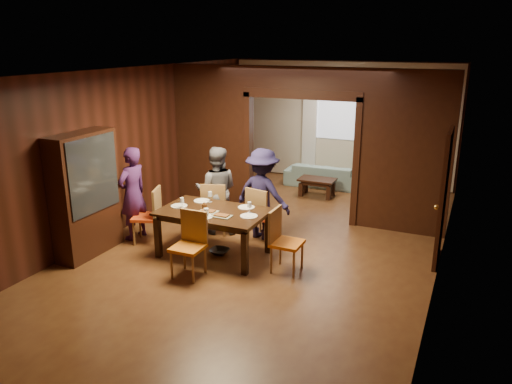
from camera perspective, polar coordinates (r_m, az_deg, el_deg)
The scene contains 32 objects.
floor at distance 8.61m, azimuth 1.34°, elevation -6.01°, with size 9.00×9.00×0.00m, color #4F2916.
ceiling at distance 7.93m, azimuth 1.49°, elevation 13.64°, with size 5.50×9.00×0.02m, color silver.
room_walls at distance 9.86m, azimuth 5.71°, elevation 6.07°, with size 5.52×9.01×2.90m.
person_purple at distance 8.88m, azimuth -13.91°, elevation -0.17°, with size 0.60×0.39×1.63m, color #411C53.
person_grey at distance 8.92m, azimuth -4.54°, elevation 0.19°, with size 0.77×0.60×1.58m, color #54535A.
person_navy at distance 8.65m, azimuth 0.76°, elevation -0.22°, with size 1.04×0.60×1.60m, color #1C1639.
sofa at distance 12.02m, azimuth 7.81°, elevation 1.93°, with size 1.83×0.72×0.53m, color #7FA5A6.
serving_bowl at distance 7.98m, azimuth -4.32°, elevation -1.80°, with size 0.32×0.32×0.08m, color black.
dining_table at distance 8.11m, azimuth -4.85°, elevation -4.67°, with size 1.70×1.06×0.76m, color black.
coffee_table at distance 11.24m, azimuth 6.98°, elevation 0.54°, with size 0.80×0.50×0.40m, color black.
chair_left at distance 8.75m, azimuth -12.43°, elevation -2.61°, with size 0.44×0.44×0.97m, color #F04716, non-canonical shape.
chair_right at distance 7.49m, azimuth 3.57°, elevation -5.64°, with size 0.44×0.44×0.97m, color orange, non-canonical shape.
chair_far_l at distance 8.97m, azimuth -4.65°, elevation -1.76°, with size 0.44×0.44×0.97m, color #BF6312, non-canonical shape.
chair_far_r at distance 8.63m, azimuth 0.80°, elevation -2.49°, with size 0.44×0.44×0.97m, color red, non-canonical shape.
chair_near at distance 7.39m, azimuth -7.79°, elevation -6.09°, with size 0.44×0.44×0.97m, color #C96612, non-canonical shape.
hutch at distance 8.40m, azimuth -18.91°, elevation -0.29°, with size 0.40×1.20×2.00m, color black.
door_right at distance 8.15m, azimuth 20.62°, elevation -0.63°, with size 0.06×0.90×2.10m, color black.
window_far at distance 12.25m, azimuth 9.63°, elevation 8.99°, with size 1.20×0.03×1.30m, color silver.
curtain_left at distance 12.49m, azimuth 6.13°, elevation 7.19°, with size 0.35×0.06×2.40m, color white.
curtain_right at distance 12.11m, azimuth 12.92°, elevation 6.55°, with size 0.35×0.06×2.40m, color white.
plate_left at distance 8.24m, azimuth -8.78°, elevation -1.58°, with size 0.27×0.27×0.01m, color silver.
plate_far_l at distance 8.45m, azimuth -6.22°, elevation -1.00°, with size 0.27×0.27×0.01m, color white.
plate_far_r at distance 8.08m, azimuth -1.12°, elevation -1.75°, with size 0.27×0.27×0.01m, color silver.
plate_right at distance 7.69m, azimuth -0.82°, elevation -2.76°, with size 0.27×0.27×0.01m, color silver.
plate_near at distance 7.69m, azimuth -5.97°, elevation -2.84°, with size 0.27×0.27×0.01m, color silver.
platter_a at distance 7.90m, azimuth -5.47°, elevation -2.19°, with size 0.30×0.20×0.04m, color gray.
platter_b at distance 7.68m, azimuth -3.95°, elevation -2.71°, with size 0.30×0.20×0.04m, color gray.
wineglass_left at distance 8.11m, azimuth -8.46°, elevation -1.26°, with size 0.08×0.08×0.18m, color white, non-canonical shape.
wineglass_far at distance 8.37m, azimuth -5.27°, elevation -0.55°, with size 0.08×0.08×0.18m, color white, non-canonical shape.
wineglass_right at distance 7.81m, azimuth -0.76°, elevation -1.77°, with size 0.08×0.08×0.18m, color white, non-canonical shape.
tumbler at distance 7.68m, azimuth -5.69°, elevation -2.37°, with size 0.07×0.07×0.14m, color silver.
condiment_jar at distance 8.02m, azimuth -5.92°, elevation -1.62°, with size 0.08×0.08×0.11m, color #492911, non-canonical shape.
Camera 1 is at (3.07, -7.30, 3.37)m, focal length 35.00 mm.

